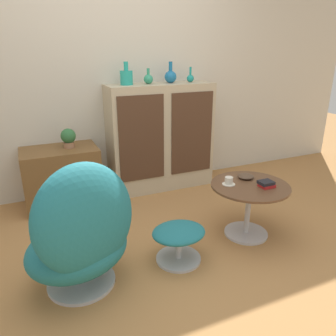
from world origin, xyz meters
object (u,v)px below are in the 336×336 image
at_px(vase_leftmost, 126,77).
at_px(ottoman, 179,237).
at_px(vase_inner_left, 148,79).
at_px(potted_plant, 68,137).
at_px(teacup, 229,181).
at_px(sideboard, 161,137).
at_px(book_stack, 266,184).
at_px(coffee_table, 249,200).
at_px(bowl, 246,176).
at_px(tv_console, 62,177).
at_px(vase_rightmost, 190,78).
at_px(vase_inner_right, 171,76).
at_px(egg_chair, 82,234).

bearing_deg(vase_leftmost, ottoman, -92.70).
bearing_deg(vase_leftmost, vase_inner_left, 0.00).
height_order(potted_plant, teacup, potted_plant).
height_order(sideboard, book_stack, sideboard).
bearing_deg(potted_plant, vase_inner_left, 2.81).
bearing_deg(vase_inner_left, teacup, -79.03).
bearing_deg(sideboard, coffee_table, -78.46).
bearing_deg(sideboard, ottoman, -107.37).
relative_size(coffee_table, bowl, 4.69).
height_order(ottoman, coffee_table, coffee_table).
bearing_deg(coffee_table, vase_leftmost, 116.03).
height_order(tv_console, vase_inner_left, vase_inner_left).
height_order(ottoman, teacup, teacup).
bearing_deg(teacup, potted_plant, 133.21).
bearing_deg(book_stack, sideboard, 104.44).
bearing_deg(vase_leftmost, vase_rightmost, -0.00).
xyz_separation_m(tv_console, vase_rightmost, (1.44, 0.04, 0.91)).
distance_m(vase_inner_right, book_stack, 1.56).
bearing_deg(teacup, vase_inner_right, 89.20).
distance_m(vase_inner_left, vase_inner_right, 0.25).
xyz_separation_m(tv_console, ottoman, (0.66, -1.33, -0.10)).
distance_m(vase_inner_right, vase_rightmost, 0.24).
bearing_deg(bowl, coffee_table, -111.26).
xyz_separation_m(sideboard, vase_inner_right, (0.12, 0.00, 0.65)).
xyz_separation_m(vase_leftmost, bowl, (0.67, -1.14, -0.75)).
bearing_deg(ottoman, vase_rightmost, 60.32).
xyz_separation_m(ottoman, bowl, (0.74, 0.23, 0.28)).
distance_m(vase_rightmost, book_stack, 1.54).
xyz_separation_m(sideboard, egg_chair, (-1.12, -1.39, -0.17)).
xyz_separation_m(sideboard, tv_console, (-1.08, -0.04, -0.29)).
relative_size(vase_leftmost, teacup, 2.14).
distance_m(coffee_table, teacup, 0.24).
relative_size(tv_console, vase_inner_right, 3.32).
relative_size(coffee_table, vase_leftmost, 2.84).
relative_size(vase_inner_left, potted_plant, 0.82).
bearing_deg(teacup, vase_rightmost, 78.16).
xyz_separation_m(vase_rightmost, teacup, (-0.25, -1.20, -0.71)).
height_order(egg_chair, coffee_table, egg_chair).
relative_size(sideboard, vase_leftmost, 5.15).
bearing_deg(tv_console, sideboard, 2.04).
height_order(potted_plant, book_stack, potted_plant).
distance_m(vase_inner_left, potted_plant, 1.00).
bearing_deg(sideboard, tv_console, -177.96).
bearing_deg(coffee_table, egg_chair, -174.85).
distance_m(sideboard, coffee_table, 1.32).
bearing_deg(potted_plant, egg_chair, -95.58).
height_order(vase_inner_right, teacup, vase_inner_right).
relative_size(vase_inner_left, bowl, 1.14).
distance_m(egg_chair, vase_inner_right, 2.03).
relative_size(vase_inner_right, potted_plant, 1.15).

